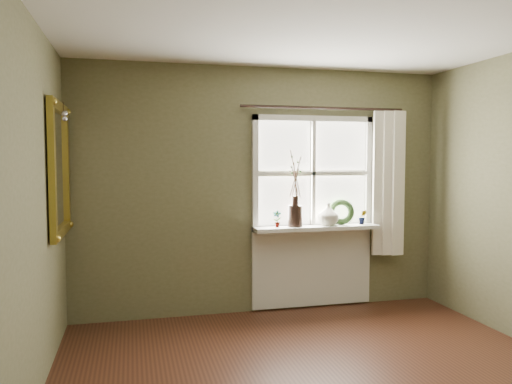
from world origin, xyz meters
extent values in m
plane|color=silver|center=(0.00, 0.00, 2.60)|extent=(4.50, 4.50, 0.00)
cube|color=#636141|center=(0.00, 2.30, 1.30)|extent=(4.00, 0.10, 2.60)
cube|color=silver|center=(0.55, 2.22, 0.89)|extent=(1.36, 0.06, 0.06)
cube|color=silver|center=(0.55, 2.22, 2.07)|extent=(1.36, 0.06, 0.06)
cube|color=silver|center=(-0.10, 2.22, 1.48)|extent=(0.06, 0.06, 1.24)
cube|color=silver|center=(1.20, 2.22, 1.48)|extent=(0.06, 0.06, 1.24)
cube|color=silver|center=(0.55, 2.22, 1.48)|extent=(1.24, 0.05, 0.04)
cube|color=silver|center=(0.55, 2.22, 1.48)|extent=(0.04, 0.05, 1.12)
cube|color=white|center=(0.23, 2.25, 1.77)|extent=(0.59, 0.01, 0.53)
cube|color=white|center=(0.88, 2.25, 1.77)|extent=(0.59, 0.01, 0.53)
cube|color=white|center=(0.23, 2.25, 1.19)|extent=(0.59, 0.01, 0.53)
cube|color=white|center=(0.88, 2.25, 1.19)|extent=(0.59, 0.01, 0.53)
cube|color=silver|center=(0.55, 2.12, 0.90)|extent=(1.36, 0.26, 0.04)
cube|color=silver|center=(0.55, 2.23, 0.46)|extent=(1.36, 0.04, 0.88)
cylinder|color=black|center=(0.31, 2.12, 1.03)|extent=(0.20, 0.20, 0.23)
imported|color=beige|center=(0.69, 2.12, 1.04)|extent=(0.29, 0.29, 0.24)
torus|color=#28421D|center=(0.86, 2.16, 1.03)|extent=(0.31, 0.22, 0.29)
imported|color=#28421D|center=(0.11, 2.12, 1.01)|extent=(0.11, 0.09, 0.18)
imported|color=#28421D|center=(1.09, 2.12, 1.00)|extent=(0.11, 0.10, 0.16)
cube|color=white|center=(1.39, 2.13, 1.37)|extent=(0.36, 0.12, 1.59)
cylinder|color=black|center=(0.65, 2.17, 2.18)|extent=(1.84, 0.03, 0.03)
cube|color=white|center=(-1.97, 1.70, 1.54)|extent=(0.02, 0.80, 0.98)
cube|color=olive|center=(-1.96, 1.70, 2.08)|extent=(0.05, 0.96, 0.08)
cube|color=olive|center=(-1.96, 1.70, 1.01)|extent=(0.05, 0.96, 0.08)
cube|color=olive|center=(-1.96, 1.26, 1.54)|extent=(0.05, 0.08, 0.98)
cube|color=olive|center=(-1.96, 2.14, 1.54)|extent=(0.05, 0.08, 0.98)
sphere|color=silver|center=(-1.91, 1.67, 2.02)|extent=(0.04, 0.04, 0.04)
sphere|color=silver|center=(-1.91, 1.70, 1.98)|extent=(0.04, 0.04, 0.04)
sphere|color=silver|center=(-1.91, 1.73, 2.03)|extent=(0.04, 0.04, 0.04)
camera|label=1|loc=(-1.37, -2.87, 1.63)|focal=35.00mm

